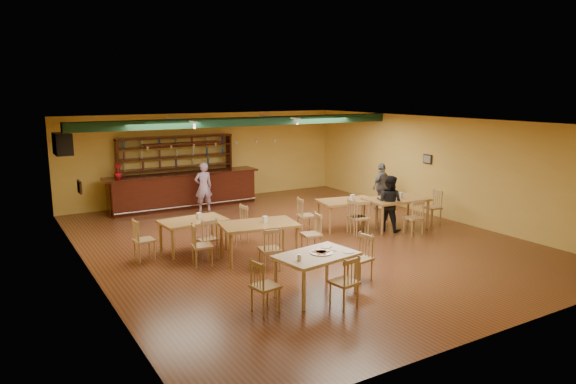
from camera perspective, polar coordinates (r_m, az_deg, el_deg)
floor at (r=13.37m, az=1.07°, el=-5.29°), size 12.00×12.00×0.00m
ceiling_beam at (r=15.31m, az=-4.49°, el=7.67°), size 10.00×0.30×0.25m
track_rail_left at (r=15.16m, az=-11.68°, el=7.71°), size 0.05×2.50×0.05m
track_rail_right at (r=16.49m, az=-1.03°, el=8.19°), size 0.05×2.50×0.05m
ac_unit at (r=15.29m, az=-23.31°, el=4.85°), size 0.34×0.70×0.48m
picture_left at (r=12.20m, az=-21.80°, el=0.52°), size 0.04×0.34×0.28m
picture_right at (r=16.50m, az=14.98°, el=3.49°), size 0.04×0.34×0.28m
bar_counter at (r=17.30m, az=-11.29°, el=0.18°), size 5.02×0.85×1.13m
back_bar_hutch at (r=17.79m, az=-12.04°, el=2.33°), size 3.88×0.40×2.28m
poinsettia at (r=16.61m, az=-18.09°, el=2.17°), size 0.33×0.33×0.45m
dining_table_a at (r=12.65m, az=-10.25°, el=-4.65°), size 1.56×1.00×0.76m
dining_table_b at (r=14.57m, az=6.47°, el=-2.40°), size 1.71×1.21×0.79m
dining_table_c at (r=11.83m, az=-3.20°, el=-5.39°), size 1.82×1.28×0.84m
dining_table_d at (r=14.77m, az=11.68°, el=-2.27°), size 1.76×1.15×0.84m
near_table at (r=9.85m, az=3.10°, el=-8.96°), size 1.60×1.16×0.79m
pizza_tray at (r=9.78m, az=3.64°, el=-6.63°), size 0.45×0.45×0.01m
parmesan_shaker at (r=9.34m, az=1.24°, el=-7.17°), size 0.08×0.08×0.11m
napkin_stack at (r=10.09m, az=4.20°, el=-6.04°), size 0.25×0.24×0.03m
pizza_server at (r=9.91m, az=4.22°, el=-6.36°), size 0.31×0.27×0.00m
side_plate at (r=9.89m, az=6.61°, el=-6.50°), size 0.25×0.25×0.01m
patron_bar at (r=16.62m, az=-9.21°, el=0.55°), size 0.59×0.40×1.55m
patron_right_a at (r=14.39m, az=10.97°, el=-1.20°), size 0.85×0.92×1.52m
patron_right_b at (r=16.94m, az=10.17°, el=0.62°), size 0.94×0.56×1.49m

